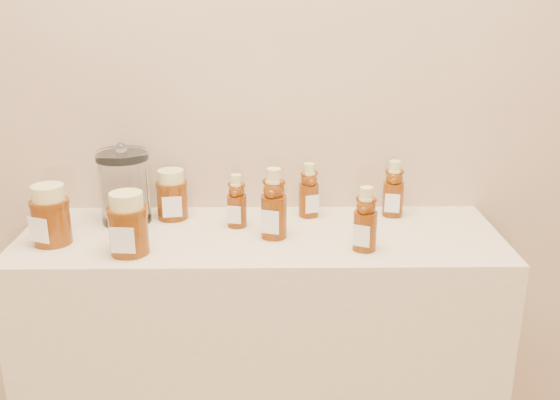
{
  "coord_description": "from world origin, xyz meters",
  "views": [
    {
      "loc": [
        0.03,
        0.1,
        1.49
      ],
      "look_at": [
        0.05,
        1.52,
        1.0
      ],
      "focal_mm": 40.0,
      "sensor_mm": 36.0,
      "label": 1
    }
  ],
  "objects_px": {
    "display_table": "(262,386)",
    "honey_jar_left": "(51,215)",
    "bear_bottle_back_left": "(237,197)",
    "glass_canister": "(124,184)",
    "bear_bottle_front_left": "(274,199)"
  },
  "relations": [
    {
      "from": "display_table",
      "to": "honey_jar_left",
      "type": "distance_m",
      "value": 0.72
    },
    {
      "from": "bear_bottle_back_left",
      "to": "glass_canister",
      "type": "bearing_deg",
      "value": -173.78
    },
    {
      "from": "bear_bottle_front_left",
      "to": "honey_jar_left",
      "type": "bearing_deg",
      "value": -158.7
    },
    {
      "from": "bear_bottle_back_left",
      "to": "display_table",
      "type": "bearing_deg",
      "value": -29.7
    },
    {
      "from": "bear_bottle_back_left",
      "to": "honey_jar_left",
      "type": "xyz_separation_m",
      "value": [
        -0.44,
        -0.11,
        -0.01
      ]
    },
    {
      "from": "display_table",
      "to": "glass_canister",
      "type": "height_order",
      "value": "glass_canister"
    },
    {
      "from": "display_table",
      "to": "honey_jar_left",
      "type": "height_order",
      "value": "honey_jar_left"
    },
    {
      "from": "honey_jar_left",
      "to": "glass_canister",
      "type": "relative_size",
      "value": 0.71
    },
    {
      "from": "bear_bottle_back_left",
      "to": "bear_bottle_front_left",
      "type": "height_order",
      "value": "bear_bottle_front_left"
    },
    {
      "from": "display_table",
      "to": "bear_bottle_front_left",
      "type": "distance_m",
      "value": 0.55
    },
    {
      "from": "display_table",
      "to": "glass_canister",
      "type": "distance_m",
      "value": 0.66
    },
    {
      "from": "display_table",
      "to": "bear_bottle_back_left",
      "type": "height_order",
      "value": "bear_bottle_back_left"
    },
    {
      "from": "bear_bottle_back_left",
      "to": "glass_canister",
      "type": "relative_size",
      "value": 0.76
    },
    {
      "from": "glass_canister",
      "to": "bear_bottle_front_left",
      "type": "bearing_deg",
      "value": -16.12
    },
    {
      "from": "bear_bottle_back_left",
      "to": "bear_bottle_front_left",
      "type": "relative_size",
      "value": 0.79
    }
  ]
}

